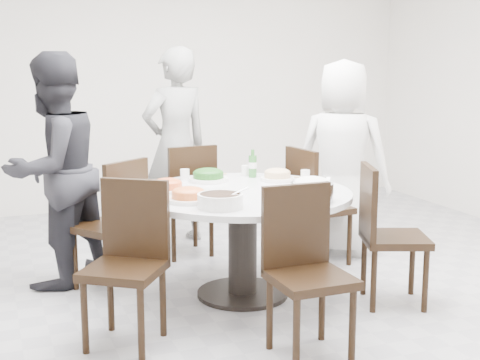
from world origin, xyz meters
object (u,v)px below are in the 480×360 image
object	(u,v)px
chair_n	(184,199)
soup_bowl	(220,201)
chair_se	(395,236)
diner_middle	(176,146)
chair_ne	(321,206)
diner_left	(54,171)
rice_bowl	(312,192)
dining_table	(243,244)
chair_nw	(108,224)
beverage_bottle	(253,163)
chair_s	(311,275)
diner_right	(342,158)
chair_sw	(124,266)

from	to	relation	value
chair_n	soup_bowl	size ratio (longest dim) A/B	3.37
chair_n	chair_se	xyz separation A→B (m)	(1.00, -1.62, 0.00)
diner_middle	chair_se	bearing A→B (deg)	101.61
chair_se	chair_ne	bearing A→B (deg)	22.87
diner_left	rice_bowl	world-z (taller)	diner_left
dining_table	chair_se	bearing A→B (deg)	-28.88
chair_nw	chair_se	xyz separation A→B (m)	(1.75, -1.01, 0.00)
beverage_bottle	chair_ne	bearing A→B (deg)	1.13
chair_se	rice_bowl	xyz separation A→B (m)	(-0.61, 0.05, 0.33)
chair_ne	beverage_bottle	bearing A→B (deg)	84.12
rice_bowl	diner_middle	bearing A→B (deg)	99.84
chair_se	rice_bowl	world-z (taller)	chair_se
dining_table	diner_left	world-z (taller)	diner_left
rice_bowl	soup_bowl	bearing A→B (deg)	177.81
chair_ne	soup_bowl	bearing A→B (deg)	121.15
dining_table	rice_bowl	size ratio (longest dim) A/B	5.46
diner_middle	beverage_bottle	distance (m)	1.11
chair_nw	diner_left	size ratio (longest dim) A/B	0.56
chair_ne	chair_s	xyz separation A→B (m)	(-0.87, -1.54, 0.00)
diner_left	diner_middle	bearing A→B (deg)	178.40
rice_bowl	soup_bowl	world-z (taller)	rice_bowl
chair_n	chair_s	xyz separation A→B (m)	(0.09, -2.16, 0.00)
diner_right	beverage_bottle	bearing A→B (deg)	56.77
chair_n	diner_middle	size ratio (longest dim) A/B	0.54
chair_n	diner_left	size ratio (longest dim) A/B	0.56
chair_n	chair_se	bearing A→B (deg)	115.26
diner_right	dining_table	bearing A→B (deg)	74.42
dining_table	diner_right	world-z (taller)	diner_right
rice_bowl	soup_bowl	distance (m)	0.61
rice_bowl	chair_se	bearing A→B (deg)	-4.65
chair_n	chair_sw	distance (m)	1.84
chair_s	diner_left	size ratio (longest dim) A/B	0.56
chair_nw	chair_sw	world-z (taller)	same
chair_n	diner_middle	world-z (taller)	diner_middle
chair_n	chair_s	size ratio (longest dim) A/B	1.00
dining_table	chair_n	world-z (taller)	chair_n
diner_middle	chair_sw	bearing A→B (deg)	53.39
diner_right	beverage_bottle	distance (m)	0.92
chair_nw	chair_sw	distance (m)	1.03
chair_sw	chair_s	size ratio (longest dim) A/B	1.00
dining_table	soup_bowl	world-z (taller)	soup_bowl
diner_right	diner_middle	size ratio (longest dim) A/B	0.94
soup_bowl	beverage_bottle	world-z (taller)	beverage_bottle
chair_se	diner_left	distance (m)	2.45
soup_bowl	rice_bowl	bearing A→B (deg)	-2.19
diner_middle	chair_n	bearing A→B (deg)	70.33
chair_se	soup_bowl	distance (m)	1.26
chair_n	diner_left	xyz separation A→B (m)	(-1.09, -0.40, 0.37)
dining_table	diner_right	distance (m)	1.43
diner_middle	diner_left	bearing A→B (deg)	22.51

